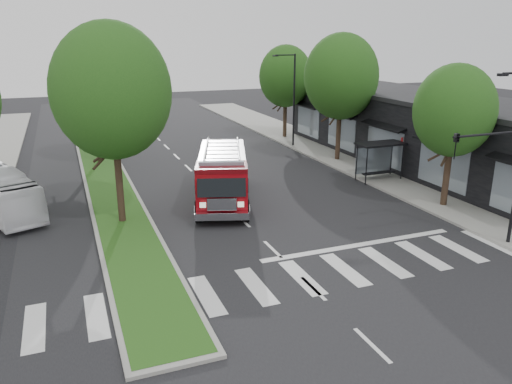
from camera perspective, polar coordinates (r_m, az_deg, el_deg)
ground at (r=23.06m, az=1.93°, el=-6.58°), size 140.00×140.00×0.00m
sidewalk_right at (r=37.19m, az=13.68°, el=2.38°), size 5.00×80.00×0.15m
median at (r=38.56m, az=-17.15°, el=2.62°), size 3.00×50.00×0.15m
storefront_row at (r=39.40m, az=19.36°, el=6.33°), size 8.00×30.00×5.00m
bus_shelter at (r=34.53m, az=13.86°, el=4.59°), size 3.20×1.60×2.61m
tree_right_near at (r=29.42m, az=21.71°, el=8.62°), size 4.40×4.40×8.05m
tree_right_mid at (r=38.93m, az=9.71°, el=12.86°), size 5.60×5.60×9.72m
tree_right_far at (r=47.82m, az=3.41°, el=13.07°), size 5.00×5.00×8.73m
tree_median_near at (r=25.59m, az=-16.18°, el=10.98°), size 5.80×5.80×10.16m
tree_median_far at (r=39.53m, az=-18.24°, el=12.33°), size 5.60×5.60×9.72m
streetlight_right_near at (r=24.42m, az=26.85°, el=4.42°), size 4.08×0.22×8.00m
streetlight_right_far at (r=43.85m, az=4.19°, el=10.89°), size 2.11×0.20×8.00m
fire_engine at (r=29.39m, az=-3.84°, el=1.86°), size 5.45×9.58×3.19m
city_bus at (r=30.84m, az=-27.23°, el=0.11°), size 4.96×9.07×2.48m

